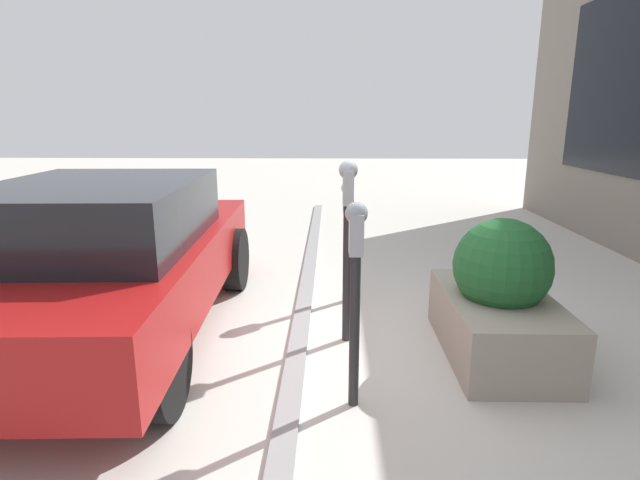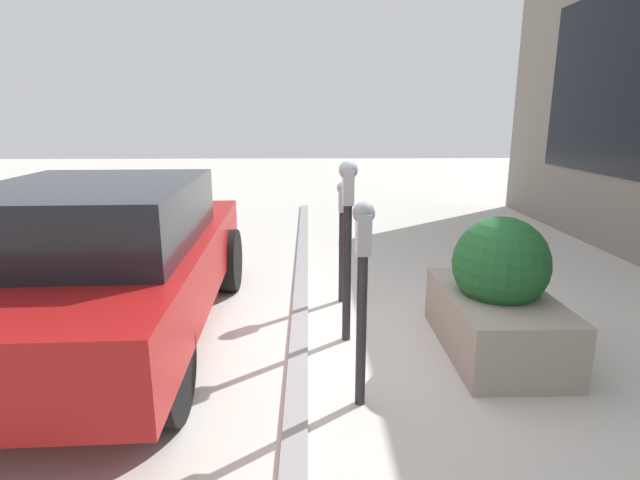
# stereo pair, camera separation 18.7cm
# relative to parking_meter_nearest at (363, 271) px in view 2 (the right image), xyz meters

# --- Properties ---
(ground_plane) EXTENTS (40.00, 40.00, 0.00)m
(ground_plane) POSITION_rel_parking_meter_nearest_xyz_m (1.03, 0.36, -0.96)
(ground_plane) COLOR beige
(curb_strip) EXTENTS (13.50, 0.16, 0.04)m
(curb_strip) POSITION_rel_parking_meter_nearest_xyz_m (1.03, 0.44, -0.94)
(curb_strip) COLOR gray
(curb_strip) RESTS_ON ground_plane
(parking_meter_nearest) EXTENTS (0.17, 0.15, 1.42)m
(parking_meter_nearest) POSITION_rel_parking_meter_nearest_xyz_m (0.00, 0.00, 0.00)
(parking_meter_nearest) COLOR #232326
(parking_meter_nearest) RESTS_ON ground_plane
(parking_meter_second) EXTENTS (0.19, 0.16, 1.59)m
(parking_meter_second) POSITION_rel_parking_meter_nearest_xyz_m (1.03, 0.02, 0.11)
(parking_meter_second) COLOR #232326
(parking_meter_second) RESTS_ON ground_plane
(parking_meter_middle) EXTENTS (0.16, 0.13, 1.29)m
(parking_meter_middle) POSITION_rel_parking_meter_nearest_xyz_m (1.99, -0.01, -0.15)
(parking_meter_middle) COLOR #232326
(parking_meter_middle) RESTS_ON ground_plane
(planter_box) EXTENTS (1.48, 0.84, 1.16)m
(planter_box) POSITION_rel_parking_meter_nearest_xyz_m (0.79, -1.22, -0.49)
(planter_box) COLOR gray
(planter_box) RESTS_ON ground_plane
(parked_car_front) EXTENTS (4.15, 2.00, 1.42)m
(parked_car_front) POSITION_rel_parking_meter_nearest_xyz_m (1.06, 2.11, -0.21)
(parked_car_front) COLOR maroon
(parked_car_front) RESTS_ON ground_plane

